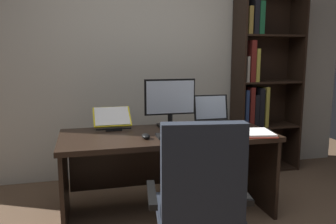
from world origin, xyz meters
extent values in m
cube|color=beige|center=(0.00, 1.90, 1.32)|extent=(4.99, 0.12, 2.63)
cube|color=black|center=(-0.01, 0.79, 0.69)|extent=(1.76, 0.76, 0.04)
cube|color=black|center=(-0.86, 0.79, 0.34)|extent=(0.03, 0.70, 0.67)
cube|color=black|center=(0.84, 0.79, 0.34)|extent=(0.03, 0.70, 0.67)
cube|color=black|center=(-0.01, 1.15, 0.37)|extent=(1.64, 0.03, 0.47)
cube|color=black|center=(1.04, 1.65, 1.06)|extent=(0.02, 0.34, 2.11)
cube|color=black|center=(1.78, 1.65, 1.06)|extent=(0.02, 0.34, 2.11)
cube|color=black|center=(1.41, 1.81, 1.06)|extent=(0.77, 0.01, 2.11)
cube|color=black|center=(1.41, 1.65, 0.01)|extent=(0.72, 0.32, 0.02)
cube|color=olive|center=(1.10, 1.59, 0.23)|extent=(0.05, 0.21, 0.42)
cube|color=black|center=(1.15, 1.60, 0.19)|extent=(0.04, 0.21, 0.33)
cube|color=olive|center=(1.20, 1.61, 0.23)|extent=(0.04, 0.24, 0.41)
cube|color=olive|center=(1.25, 1.59, 0.22)|extent=(0.04, 0.21, 0.40)
cube|color=navy|center=(1.29, 1.62, 0.24)|extent=(0.03, 0.25, 0.43)
cube|color=#512D66|center=(1.34, 1.59, 0.21)|extent=(0.04, 0.21, 0.38)
cube|color=black|center=(1.41, 1.65, 0.53)|extent=(0.72, 0.32, 0.02)
cube|color=navy|center=(1.09, 1.62, 0.76)|extent=(0.04, 0.25, 0.43)
cube|color=maroon|center=(1.16, 1.61, 0.77)|extent=(0.05, 0.25, 0.46)
cube|color=black|center=(1.21, 1.60, 0.73)|extent=(0.05, 0.23, 0.37)
cube|color=black|center=(1.27, 1.61, 0.77)|extent=(0.06, 0.24, 0.45)
cube|color=gold|center=(1.34, 1.60, 0.77)|extent=(0.04, 0.22, 0.46)
cube|color=black|center=(1.41, 1.65, 1.06)|extent=(0.72, 0.32, 0.02)
cube|color=gray|center=(1.09, 1.61, 1.21)|extent=(0.03, 0.24, 0.28)
cube|color=maroon|center=(1.15, 1.61, 1.30)|extent=(0.06, 0.24, 0.46)
cube|color=gold|center=(1.20, 1.62, 1.25)|extent=(0.04, 0.25, 0.37)
cube|color=black|center=(1.41, 1.65, 1.58)|extent=(0.72, 0.32, 0.02)
cube|color=olive|center=(1.10, 1.61, 1.74)|extent=(0.05, 0.24, 0.29)
cube|color=black|center=(1.16, 1.59, 1.78)|extent=(0.05, 0.20, 0.39)
cube|color=#195633|center=(1.23, 1.62, 1.76)|extent=(0.06, 0.27, 0.35)
cube|color=#232833|center=(-0.02, 0.01, 0.39)|extent=(0.57, 0.55, 0.07)
cube|color=#232833|center=(-0.05, -0.19, 0.71)|extent=(0.48, 0.17, 0.57)
cube|color=black|center=(-0.29, 0.05, 0.51)|extent=(0.11, 0.39, 0.04)
cube|color=black|center=(0.26, -0.03, 0.51)|extent=(0.11, 0.39, 0.04)
cube|color=black|center=(0.08, 1.04, 0.72)|extent=(0.22, 0.16, 0.02)
cylinder|color=black|center=(0.08, 1.04, 0.78)|extent=(0.04, 0.04, 0.09)
cube|color=black|center=(0.08, 1.05, 0.99)|extent=(0.47, 0.02, 0.32)
cube|color=silver|center=(0.08, 1.03, 0.99)|extent=(0.44, 0.00, 0.29)
cube|color=black|center=(0.52, 1.00, 0.73)|extent=(0.35, 0.26, 0.02)
cube|color=#2D2D30|center=(0.52, 0.98, 0.74)|extent=(0.29, 0.14, 0.00)
cube|color=black|center=(0.52, 1.16, 0.86)|extent=(0.35, 0.06, 0.24)
cube|color=silver|center=(0.52, 1.16, 0.86)|extent=(0.31, 0.04, 0.22)
cube|color=black|center=(0.08, 0.64, 0.73)|extent=(0.42, 0.15, 0.02)
ellipsoid|color=black|center=(-0.22, 0.64, 0.73)|extent=(0.06, 0.10, 0.04)
cube|color=black|center=(-0.44, 1.02, 0.72)|extent=(0.14, 0.12, 0.01)
cube|color=black|center=(-0.44, 0.98, 0.73)|extent=(0.30, 0.01, 0.01)
cube|color=yellow|center=(-0.44, 1.14, 0.81)|extent=(0.33, 0.22, 0.15)
cube|color=white|center=(-0.44, 1.13, 0.82)|extent=(0.31, 0.20, 0.13)
cube|color=#DB422D|center=(0.46, 0.62, 0.72)|extent=(0.30, 0.35, 0.01)
cube|color=#DB422D|center=(0.70, 0.57, 0.72)|extent=(0.30, 0.35, 0.01)
cube|color=white|center=(0.46, 0.62, 0.73)|extent=(0.28, 0.33, 0.02)
cube|color=white|center=(0.70, 0.57, 0.73)|extent=(0.28, 0.33, 0.02)
cylinder|color=#B7B7BC|center=(0.58, 0.59, 0.73)|extent=(0.07, 0.28, 0.02)
cube|color=white|center=(0.36, 0.78, 0.72)|extent=(0.16, 0.22, 0.01)
cylinder|color=navy|center=(0.38, 0.78, 0.73)|extent=(0.14, 0.01, 0.01)
camera|label=1|loc=(-0.68, -1.87, 1.35)|focal=35.87mm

